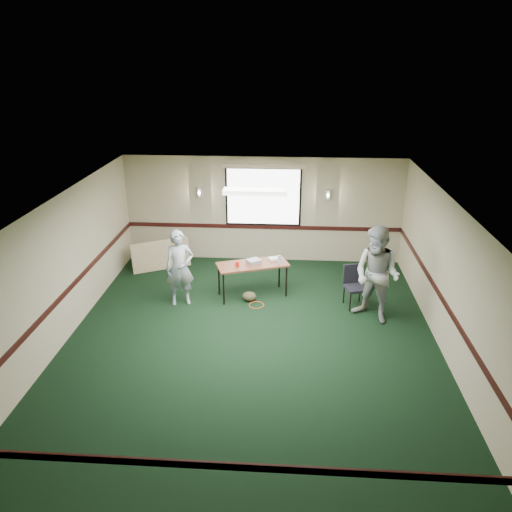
# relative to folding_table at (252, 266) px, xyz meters

# --- Properties ---
(ground) EXTENTS (8.00, 8.00, 0.00)m
(ground) POSITION_rel_folding_table_xyz_m (0.12, -1.88, -0.71)
(ground) COLOR black
(ground) RESTS_ON ground
(room_shell) EXTENTS (8.00, 8.02, 8.00)m
(room_shell) POSITION_rel_folding_table_xyz_m (0.12, 0.24, 0.87)
(room_shell) COLOR tan
(room_shell) RESTS_ON ground
(folding_table) EXTENTS (1.66, 1.10, 0.77)m
(folding_table) POSITION_rel_folding_table_xyz_m (0.00, 0.00, 0.00)
(folding_table) COLOR #532617
(folding_table) RESTS_ON ground
(projector) EXTENTS (0.36, 0.35, 0.09)m
(projector) POSITION_rel_folding_table_xyz_m (0.03, 0.02, 0.10)
(projector) COLOR gray
(projector) RESTS_ON folding_table
(game_console) EXTENTS (0.23, 0.21, 0.05)m
(game_console) POSITION_rel_folding_table_xyz_m (0.45, 0.25, 0.08)
(game_console) COLOR white
(game_console) RESTS_ON folding_table
(red_cup) EXTENTS (0.08, 0.08, 0.12)m
(red_cup) POSITION_rel_folding_table_xyz_m (-0.31, -0.18, 0.12)
(red_cup) COLOR #B4160C
(red_cup) RESTS_ON folding_table
(water_bottle) EXTENTS (0.06, 0.06, 0.19)m
(water_bottle) POSITION_rel_folding_table_xyz_m (0.58, 0.04, 0.15)
(water_bottle) COLOR #82AFD6
(water_bottle) RESTS_ON folding_table
(duffel_bag) EXTENTS (0.35, 0.30, 0.22)m
(duffel_bag) POSITION_rel_folding_table_xyz_m (-0.05, -0.28, -0.61)
(duffel_bag) COLOR #403824
(duffel_bag) RESTS_ON ground
(cable_coil) EXTENTS (0.34, 0.34, 0.02)m
(cable_coil) POSITION_rel_folding_table_xyz_m (0.12, -0.47, -0.71)
(cable_coil) COLOR #DB4A1B
(cable_coil) RESTS_ON ground
(folded_table) EXTENTS (1.39, 0.86, 0.74)m
(folded_table) POSITION_rel_folding_table_xyz_m (-2.39, 1.32, -0.34)
(folded_table) COLOR #9B7D60
(folded_table) RESTS_ON ground
(conference_chair) EXTENTS (0.54, 0.56, 0.90)m
(conference_chair) POSITION_rel_folding_table_xyz_m (2.20, -0.28, -0.19)
(conference_chair) COLOR black
(conference_chair) RESTS_ON ground
(person_left) EXTENTS (0.70, 0.56, 1.66)m
(person_left) POSITION_rel_folding_table_xyz_m (-1.51, -0.46, 0.12)
(person_left) COLOR #3C5784
(person_left) RESTS_ON ground
(person_right) EXTENTS (1.22, 1.18, 1.98)m
(person_right) POSITION_rel_folding_table_xyz_m (2.53, -0.90, 0.28)
(person_right) COLOR #7994BD
(person_right) RESTS_ON ground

